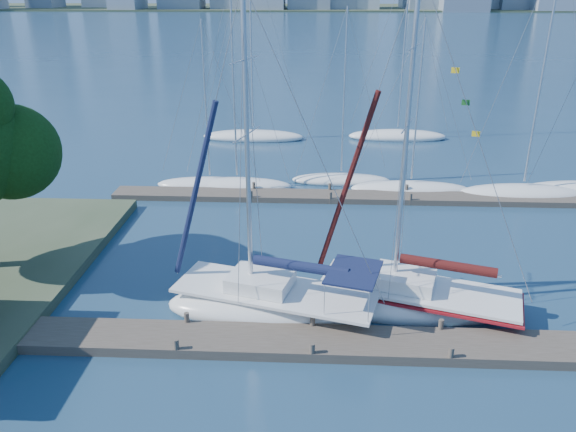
{
  "coord_description": "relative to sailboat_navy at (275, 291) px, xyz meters",
  "views": [
    {
      "loc": [
        -0.05,
        -17.9,
        12.87
      ],
      "look_at": [
        -1.12,
        4.0,
        3.75
      ],
      "focal_mm": 35.0,
      "sensor_mm": 36.0,
      "label": 1
    }
  ],
  "objects": [
    {
      "name": "sailboat_navy",
      "position": [
        0.0,
        0.0,
        0.0
      ],
      "size": [
        9.57,
        5.28,
        13.58
      ],
      "rotation": [
        0.0,
        0.0,
        -0.27
      ],
      "color": "white",
      "rests_on": "ground"
    },
    {
      "name": "sailboat_maroon",
      "position": [
        6.01,
        0.54,
        0.07
      ],
      "size": [
        9.27,
        5.4,
        14.09
      ],
      "rotation": [
        0.0,
        0.0,
        -0.31
      ],
      "color": "white",
      "rests_on": "ground"
    },
    {
      "name": "far_shore",
      "position": [
        1.59,
        317.57,
        -1.0
      ],
      "size": [
        800.0,
        100.0,
        1.5
      ],
      "primitive_type": "cube",
      "color": "#38472D",
      "rests_on": "ground"
    },
    {
      "name": "ground",
      "position": [
        1.59,
        -2.43,
        -1.0
      ],
      "size": [
        700.0,
        700.0,
        0.0
      ],
      "primitive_type": "plane",
      "color": "navy",
      "rests_on": "ground"
    },
    {
      "name": "near_dock",
      "position": [
        1.59,
        -2.43,
        -0.8
      ],
      "size": [
        26.0,
        2.0,
        0.4
      ],
      "primitive_type": "cube",
      "color": "#463E33",
      "rests_on": "ground"
    },
    {
      "name": "bg_boat_1",
      "position": [
        -3.64,
        15.33,
        -0.75
      ],
      "size": [
        7.67,
        3.77,
        13.34
      ],
      "rotation": [
        0.0,
        0.0,
        -0.24
      ],
      "color": "white",
      "rests_on": "ground"
    },
    {
      "name": "far_dock",
      "position": [
        3.59,
        13.57,
        -0.82
      ],
      "size": [
        30.0,
        1.8,
        0.36
      ],
      "primitive_type": "cube",
      "color": "#463E33",
      "rests_on": "ground"
    },
    {
      "name": "bg_boat_4",
      "position": [
        15.09,
        14.59,
        -0.7
      ],
      "size": [
        8.15,
        2.51,
        15.99
      ],
      "rotation": [
        0.0,
        0.0,
        0.01
      ],
      "color": "white",
      "rests_on": "ground"
    },
    {
      "name": "bg_boat_0",
      "position": [
        -5.5,
        15.43,
        -0.77
      ],
      "size": [
        7.55,
        3.92,
        11.19
      ],
      "rotation": [
        0.0,
        0.0,
        -0.28
      ],
      "color": "white",
      "rests_on": "ground"
    },
    {
      "name": "bg_boat_3",
      "position": [
        7.98,
        15.19,
        -0.77
      ],
      "size": [
        8.02,
        2.41,
        11.36
      ],
      "rotation": [
        0.0,
        0.0,
        0.04
      ],
      "color": "white",
      "rests_on": "ground"
    },
    {
      "name": "bg_boat_2",
      "position": [
        3.43,
        16.86,
        -0.77
      ],
      "size": [
        7.03,
        4.36,
        11.88
      ],
      "rotation": [
        0.0,
        0.0,
        0.39
      ],
      "color": "white",
      "rests_on": "ground"
    },
    {
      "name": "bg_boat_7",
      "position": [
        8.92,
        29.07,
        -0.7
      ],
      "size": [
        9.0,
        5.04,
        15.52
      ],
      "rotation": [
        0.0,
        0.0,
        -0.32
      ],
      "color": "white",
      "rests_on": "ground"
    },
    {
      "name": "bg_boat_6",
      "position": [
        -3.92,
        28.26,
        -0.69
      ],
      "size": [
        9.24,
        3.71,
        16.55
      ],
      "rotation": [
        0.0,
        0.0,
        0.14
      ],
      "color": "white",
      "rests_on": "ground"
    }
  ]
}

